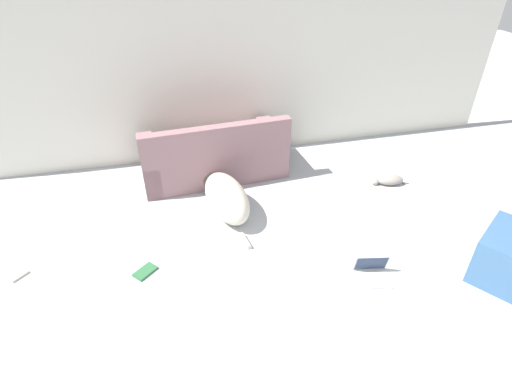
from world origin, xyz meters
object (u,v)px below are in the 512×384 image
couch (214,157)px  book_green (145,271)px  cat (389,180)px  laptop_open (372,270)px  dog (225,196)px  book_cream (15,273)px

couch → book_green: couch is taller
cat → laptop_open: bearing=67.2°
dog → book_cream: 2.25m
dog → book_green: dog is taller
dog → book_cream: bearing=95.0°
book_green → couch: bearing=60.3°
couch → book_cream: bearing=27.8°
dog → laptop_open: size_ratio=3.79×
laptop_open → book_green: bearing=176.4°
dog → cat: 2.16m
couch → book_green: bearing=56.0°
couch → book_cream: (-2.17, -1.36, -0.26)m
dog → laptop_open: 1.82m
book_green → book_cream: (-1.23, 0.29, 0.00)m
dog → couch: bearing=-8.6°
laptop_open → cat: bearing=67.0°
couch → book_cream: size_ratio=7.03×
couch → laptop_open: bearing=113.8°
laptop_open → book_green: (-2.11, 0.56, -0.06)m
book_cream → dog: bearing=13.9°
cat → laptop_open: 1.75m
couch → laptop_open: couch is taller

